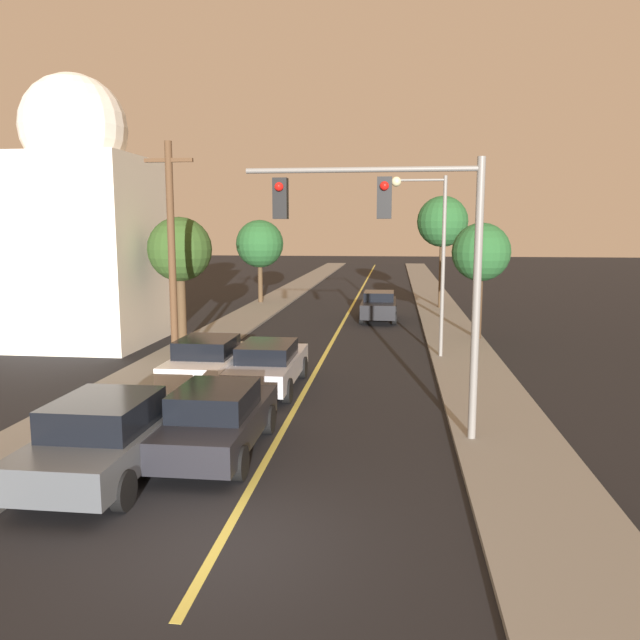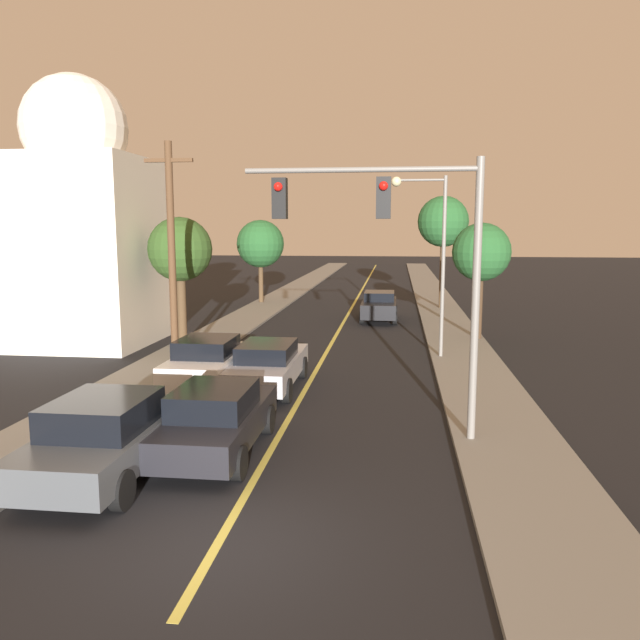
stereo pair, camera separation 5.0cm
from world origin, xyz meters
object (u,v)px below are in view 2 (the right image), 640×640
car_outer_lane_second (209,362)px  tree_left_near (180,251)px  car_outer_lane_front (107,435)px  domed_building_left (80,225)px  car_near_lane_second (268,364)px  tree_right_far (443,222)px  utility_pole_left (172,254)px  tree_left_far (260,244)px  car_near_lane_front (216,419)px  car_far_oncoming (379,306)px  tree_right_near (481,253)px  traffic_signal_mast (400,239)px  streetlamp_right (430,240)px

car_outer_lane_second → tree_left_near: tree_left_near is taller
car_outer_lane_front → domed_building_left: bearing=118.9°
tree_left_near → car_near_lane_second: bearing=-51.5°
car_near_lane_second → tree_right_far: size_ratio=0.72×
car_near_lane_second → tree_left_near: bearing=128.5°
utility_pole_left → tree_left_far: 19.53m
car_near_lane_front → utility_pole_left: 8.54m
car_near_lane_front → tree_left_far: (-4.83, 26.57, 3.05)m
tree_left_far → tree_right_far: tree_right_far is taller
car_far_oncoming → tree_right_near: size_ratio=0.91×
car_near_lane_front → tree_right_far: tree_right_far is taller
tree_left_near → domed_building_left: domed_building_left is taller
tree_left_near → car_near_lane_front: bearing=-67.4°
car_near_lane_second → domed_building_left: bearing=144.3°
car_far_oncoming → domed_building_left: size_ratio=0.41×
car_near_lane_second → car_far_oncoming: car_far_oncoming is taller
traffic_signal_mast → car_far_oncoming: bearing=92.9°
traffic_signal_mast → tree_right_far: (2.62, 23.74, 0.59)m
car_near_lane_second → domed_building_left: size_ratio=0.43×
car_near_lane_front → traffic_signal_mast: (3.87, 1.34, 3.82)m
tree_right_far → tree_left_far: bearing=172.5°
tree_left_near → tree_right_near: size_ratio=1.04×
tree_right_near → car_outer_lane_front: bearing=-119.6°
car_outer_lane_front → streetlamp_right: streetlamp_right is taller
car_outer_lane_front → tree_right_far: tree_right_far is taller
tree_left_near → utility_pole_left: bearing=-73.7°
streetlamp_right → utility_pole_left: (-8.49, -3.49, -0.39)m
car_near_lane_second → car_far_oncoming: 14.94m
car_outer_lane_front → utility_pole_left: (-1.73, 8.54, 3.18)m
tree_left_far → tree_right_far: bearing=-7.5°
car_outer_lane_second → utility_pole_left: 4.07m
car_outer_lane_second → traffic_signal_mast: traffic_signal_mast is taller
car_outer_lane_second → traffic_signal_mast: bearing=-34.5°
tree_left_near → tree_left_far: (-0.04, 15.04, -0.12)m
traffic_signal_mast → tree_right_far: bearing=83.7°
car_outer_lane_front → tree_right_near: size_ratio=0.95×
car_outer_lane_second → utility_pole_left: bearing=132.7°
car_outer_lane_front → tree_left_near: (-3.02, 12.98, 3.13)m
tree_right_far → car_outer_lane_front: bearing=-107.3°
domed_building_left → utility_pole_left: bearing=-41.3°
car_near_lane_second → car_near_lane_front: bearing=-90.0°
utility_pole_left → tree_right_far: 20.61m
car_far_oncoming → tree_left_far: size_ratio=0.86×
car_near_lane_second → traffic_signal_mast: bearing=-47.0°
tree_left_far → tree_left_near: bearing=-89.9°
car_near_lane_front → tree_right_near: (7.37, 14.61, 3.03)m
domed_building_left → tree_right_far: bearing=39.2°
car_near_lane_second → car_outer_lane_second: bearing=-170.8°
car_near_lane_second → tree_right_near: 12.11m
utility_pole_left → car_far_oncoming: bearing=63.8°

